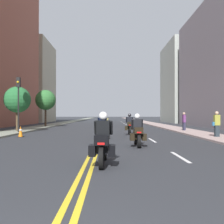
% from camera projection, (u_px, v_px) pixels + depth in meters
% --- Properties ---
extents(ground_plane, '(264.00, 264.00, 0.00)m').
position_uv_depth(ground_plane, '(106.00, 123.00, 49.26)').
color(ground_plane, '#2A2C31').
extents(sidewalk_left, '(2.43, 144.00, 0.12)m').
position_uv_depth(sidewalk_left, '(67.00, 122.00, 49.18)').
color(sidewalk_left, gray).
rests_on(sidewalk_left, ground).
extents(sidewalk_right, '(2.43, 144.00, 0.12)m').
position_uv_depth(sidewalk_right, '(146.00, 122.00, 49.33)').
color(sidewalk_right, '#A8908C').
rests_on(sidewalk_right, ground).
extents(centreline_yellow_inner, '(0.12, 132.00, 0.01)m').
position_uv_depth(centreline_yellow_inner, '(106.00, 123.00, 49.25)').
color(centreline_yellow_inner, yellow).
rests_on(centreline_yellow_inner, ground).
extents(centreline_yellow_outer, '(0.12, 132.00, 0.01)m').
position_uv_depth(centreline_yellow_outer, '(107.00, 123.00, 49.26)').
color(centreline_yellow_outer, yellow).
rests_on(centreline_yellow_outer, ground).
extents(lane_dashes_white, '(0.14, 56.40, 0.01)m').
position_uv_depth(lane_dashes_white, '(131.00, 128.00, 30.29)').
color(lane_dashes_white, silver).
rests_on(lane_dashes_white, ground).
extents(building_left_2, '(7.88, 12.11, 16.56)m').
position_uv_depth(building_left_2, '(31.00, 82.00, 53.47)').
color(building_left_2, '#ABA289').
rests_on(building_left_2, ground).
extents(building_right_2, '(9.34, 12.56, 15.34)m').
position_uv_depth(building_right_2, '(190.00, 83.00, 50.13)').
color(building_right_2, '#979E95').
rests_on(building_right_2, ground).
extents(motorcycle_0, '(0.78, 2.11, 1.63)m').
position_uv_depth(motorcycle_0, '(103.00, 144.00, 7.78)').
color(motorcycle_0, black).
rests_on(motorcycle_0, ground).
extents(motorcycle_1, '(0.76, 2.06, 1.59)m').
position_uv_depth(motorcycle_1, '(137.00, 133.00, 12.33)').
color(motorcycle_1, black).
rests_on(motorcycle_1, ground).
extents(motorcycle_2, '(0.77, 2.18, 1.61)m').
position_uv_depth(motorcycle_2, '(102.00, 128.00, 16.21)').
color(motorcycle_2, black).
rests_on(motorcycle_2, ground).
extents(motorcycle_3, '(0.77, 2.27, 1.63)m').
position_uv_depth(motorcycle_3, '(130.00, 126.00, 19.76)').
color(motorcycle_3, black).
rests_on(motorcycle_3, ground).
extents(traffic_cone_1, '(0.37, 0.37, 0.77)m').
position_uv_depth(traffic_cone_1, '(21.00, 131.00, 17.53)').
color(traffic_cone_1, black).
rests_on(traffic_cone_1, ground).
extents(traffic_light_near, '(0.28, 0.38, 4.57)m').
position_uv_depth(traffic_light_near, '(18.00, 95.00, 20.82)').
color(traffic_light_near, black).
rests_on(traffic_light_near, ground).
extents(pedestrian_1, '(0.25, 0.49, 1.74)m').
position_uv_depth(pedestrian_1, '(184.00, 122.00, 23.05)').
color(pedestrian_1, '#242439').
rests_on(pedestrian_1, ground).
extents(pedestrian_2, '(0.49, 0.26, 1.75)m').
position_uv_depth(pedestrian_2, '(217.00, 124.00, 16.44)').
color(pedestrian_2, '#222C32').
rests_on(pedestrian_2, ground).
extents(street_tree_0, '(2.32, 2.32, 4.02)m').
position_uv_depth(street_tree_0, '(17.00, 100.00, 22.65)').
color(street_tree_0, '#4B3B25').
rests_on(street_tree_0, ground).
extents(street_tree_1, '(2.47, 2.47, 4.57)m').
position_uv_depth(street_tree_1, '(46.00, 100.00, 31.45)').
color(street_tree_1, '#473324').
rests_on(street_tree_1, ground).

